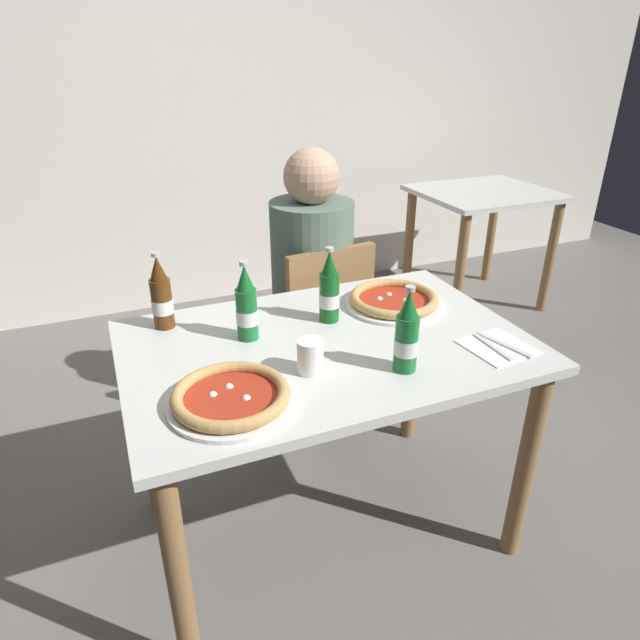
{
  "coord_description": "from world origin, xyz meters",
  "views": [
    {
      "loc": [
        -0.58,
        -1.34,
        1.54
      ],
      "look_at": [
        0.0,
        0.05,
        0.8
      ],
      "focal_mm": 30.99,
      "sensor_mm": 36.0,
      "label": 1
    }
  ],
  "objects": [
    {
      "name": "ground_plane",
      "position": [
        0.0,
        0.0,
        0.0
      ],
      "size": [
        8.0,
        8.0,
        0.0
      ],
      "primitive_type": "plane",
      "color": "slate"
    },
    {
      "name": "back_wall_tiled",
      "position": [
        0.0,
        2.2,
        1.3
      ],
      "size": [
        7.0,
        0.1,
        2.6
      ],
      "primitive_type": "cube",
      "color": "silver",
      "rests_on": "ground_plane"
    },
    {
      "name": "dining_table_main",
      "position": [
        0.0,
        0.0,
        0.64
      ],
      "size": [
        1.2,
        0.8,
        0.75
      ],
      "color": "silver",
      "rests_on": "ground_plane"
    },
    {
      "name": "chair_behind_table",
      "position": [
        0.22,
        0.61,
        0.48
      ],
      "size": [
        0.44,
        0.44,
        0.85
      ],
      "rotation": [
        0.0,
        0.0,
        3.25
      ],
      "color": "olive",
      "rests_on": "ground_plane"
    },
    {
      "name": "diner_seated",
      "position": [
        0.22,
        0.66,
        0.58
      ],
      "size": [
        0.34,
        0.34,
        1.21
      ],
      "color": "#2D3342",
      "rests_on": "ground_plane"
    },
    {
      "name": "dining_table_background",
      "position": [
        1.68,
        1.43,
        0.59
      ],
      "size": [
        0.8,
        0.7,
        0.75
      ],
      "color": "silver",
      "rests_on": "ground_plane"
    },
    {
      "name": "pizza_margherita_near",
      "position": [
        0.31,
        0.15,
        0.77
      ],
      "size": [
        0.33,
        0.33,
        0.04
      ],
      "color": "white",
      "rests_on": "dining_table_main"
    },
    {
      "name": "pizza_marinara_far",
      "position": [
        -0.34,
        -0.21,
        0.77
      ],
      "size": [
        0.32,
        0.32,
        0.04
      ],
      "color": "white",
      "rests_on": "dining_table_main"
    },
    {
      "name": "beer_bottle_left",
      "position": [
        -0.21,
        0.11,
        0.85
      ],
      "size": [
        0.07,
        0.07,
        0.25
      ],
      "color": "#196B2D",
      "rests_on": "dining_table_main"
    },
    {
      "name": "beer_bottle_center",
      "position": [
        0.14,
        -0.23,
        0.85
      ],
      "size": [
        0.07,
        0.07,
        0.25
      ],
      "color": "#196B2D",
      "rests_on": "dining_table_main"
    },
    {
      "name": "beer_bottle_right",
      "position": [
        -0.43,
        0.29,
        0.85
      ],
      "size": [
        0.07,
        0.07,
        0.25
      ],
      "color": "#512D0F",
      "rests_on": "dining_table_main"
    },
    {
      "name": "beer_bottle_extra",
      "position": [
        0.07,
        0.13,
        0.85
      ],
      "size": [
        0.07,
        0.07,
        0.25
      ],
      "color": "#14591E",
      "rests_on": "dining_table_main"
    },
    {
      "name": "napkin_with_cutlery",
      "position": [
        0.45,
        -0.23,
        0.75
      ],
      "size": [
        0.2,
        0.2,
        0.01
      ],
      "color": "white",
      "rests_on": "dining_table_main"
    },
    {
      "name": "paper_cup",
      "position": [
        -0.11,
        -0.14,
        0.8
      ],
      "size": [
        0.07,
        0.07,
        0.09
      ],
      "primitive_type": "cylinder",
      "color": "white",
      "rests_on": "dining_table_main"
    }
  ]
}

